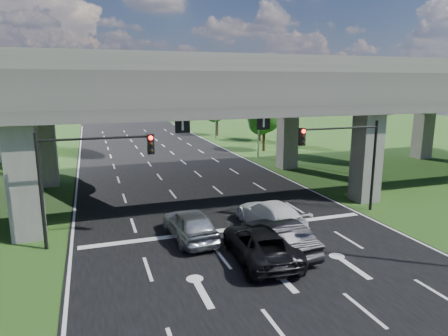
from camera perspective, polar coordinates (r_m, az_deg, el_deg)
ground at (r=20.46m, az=4.65°, el=-12.09°), size 160.00×160.00×0.00m
road at (r=29.33m, az=-3.10°, el=-4.46°), size 18.00×120.00×0.03m
overpass at (r=30.05m, az=-4.33°, el=11.22°), size 80.00×15.00×10.00m
signal_right at (r=26.36m, az=17.16°, el=2.44°), size 5.76×0.54×6.00m
signal_left at (r=21.45m, az=-19.19°, el=0.18°), size 5.76×0.54×6.00m
streetlight_far at (r=44.77m, az=4.53°, el=8.85°), size 3.38×0.25×10.00m
streetlight_beyond at (r=59.80m, az=-1.59°, el=9.69°), size 3.38×0.25×10.00m
tree_left_near at (r=43.72m, az=-27.29°, el=6.12°), size 4.50×4.50×7.80m
tree_left_mid at (r=52.13m, az=-29.25°, el=5.96°), size 3.91×3.90×6.76m
tree_left_far at (r=59.43m, az=-24.18°, el=7.95°), size 4.80×4.80×8.32m
tree_right_near at (r=49.71m, az=5.83°, el=7.58°), size 4.20×4.20×7.28m
tree_right_mid at (r=58.23m, az=5.25°, el=7.93°), size 3.91×3.90×6.76m
tree_right_far at (r=64.24m, az=-0.97°, el=8.94°), size 4.50×4.50×7.80m
car_silver at (r=21.84m, az=-4.89°, el=-8.01°), size 2.37×5.10×1.69m
car_dark at (r=20.30m, az=7.78°, el=-9.72°), size 2.32×5.20×1.66m
car_white at (r=23.52m, az=6.61°, el=-6.64°), size 2.76×5.78×1.63m
car_trailing at (r=19.52m, az=5.18°, el=-10.69°), size 3.08×5.88×1.58m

